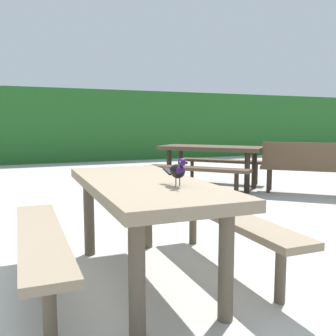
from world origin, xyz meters
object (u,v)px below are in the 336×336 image
Objects in this scene: bird_grackle at (178,170)px; picnic_table_mid_left at (211,157)px; park_bench_side at (305,164)px; picnic_table_foreground at (143,206)px.

picnic_table_mid_left is at bearing 57.57° from bird_grackle.
bird_grackle is 4.25m from park_bench_side.
park_bench_side is at bearing -46.34° from picnic_table_mid_left.
picnic_table_mid_left is 1.57m from park_bench_side.
picnic_table_foreground is at bearing 108.58° from bird_grackle.
park_bench_side is (1.08, -1.13, -0.07)m from picnic_table_mid_left.
bird_grackle is 4.34m from picnic_table_mid_left.
bird_grackle is 0.12× the size of picnic_table_mid_left.
park_bench_side is (3.52, 2.18, -0.07)m from picnic_table_foreground.
picnic_table_mid_left is at bearing 133.66° from park_bench_side.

